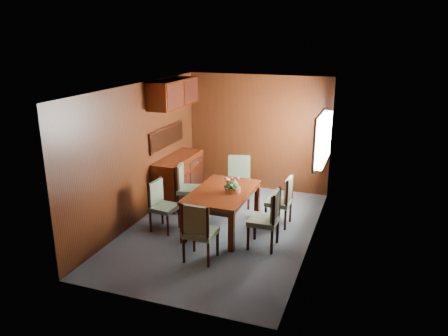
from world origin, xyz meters
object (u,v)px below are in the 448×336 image
at_px(sideboard, 179,179).
at_px(chair_head, 199,229).
at_px(chair_right_near, 268,216).
at_px(chair_left_near, 161,203).
at_px(dining_table, 222,196).
at_px(flower_centerpiece, 233,184).

height_order(sideboard, chair_head, chair_head).
xyz_separation_m(sideboard, chair_right_near, (2.15, -1.35, 0.08)).
height_order(chair_left_near, chair_head, chair_head).
bearing_deg(chair_head, dining_table, 93.25).
bearing_deg(chair_head, chair_left_near, 142.80).
bearing_deg(chair_left_near, flower_centerpiece, 112.57).
distance_m(sideboard, chair_right_near, 2.54).
distance_m(dining_table, flower_centerpiece, 0.29).
bearing_deg(dining_table, chair_left_near, -159.48).
xyz_separation_m(chair_left_near, chair_right_near, (1.85, -0.03, 0.04)).
relative_size(sideboard, chair_right_near, 1.48).
height_order(chair_left_near, flower_centerpiece, flower_centerpiece).
height_order(dining_table, chair_head, chair_head).
relative_size(chair_right_near, chair_head, 1.02).
xyz_separation_m(dining_table, chair_right_near, (0.88, -0.38, -0.07)).
relative_size(sideboard, chair_head, 1.51).
distance_m(dining_table, chair_right_near, 0.96).
xyz_separation_m(dining_table, flower_centerpiece, (0.18, 0.00, 0.23)).
relative_size(dining_table, flower_centerpiece, 5.45).
xyz_separation_m(dining_table, chair_head, (0.05, -1.14, -0.08)).
distance_m(dining_table, chair_left_near, 1.04).
xyz_separation_m(sideboard, dining_table, (1.27, -0.97, 0.15)).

